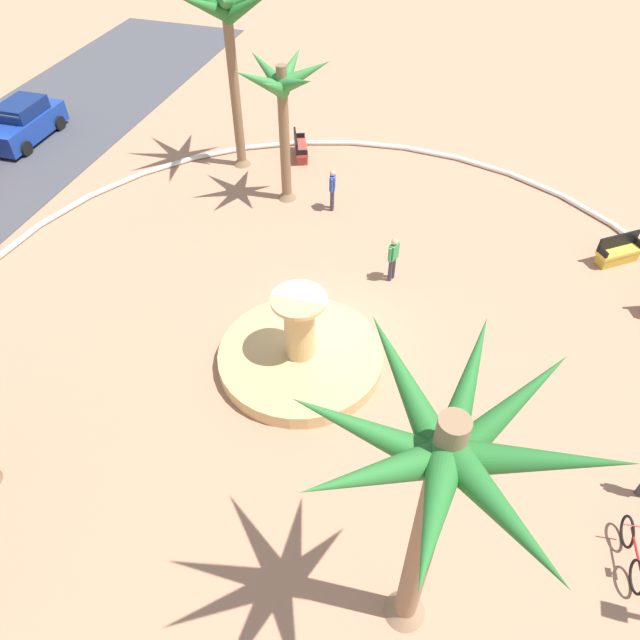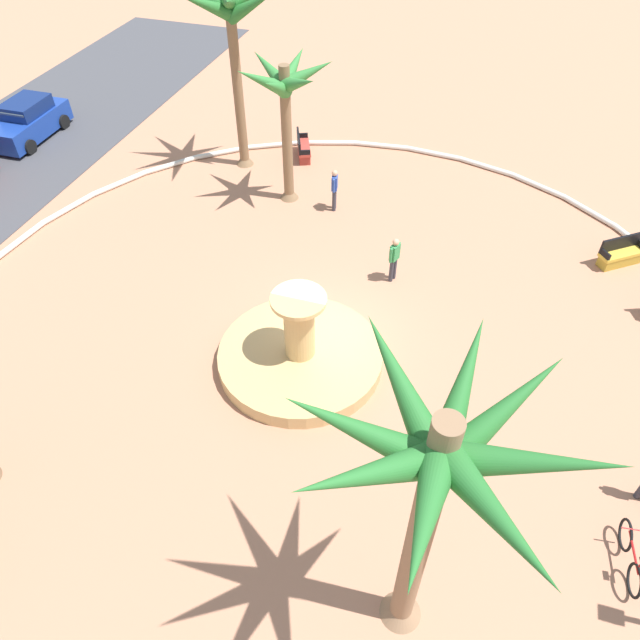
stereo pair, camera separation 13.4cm
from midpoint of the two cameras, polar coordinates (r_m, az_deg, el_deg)
name	(u,v)px [view 1 (the left image)]	position (r m, az deg, el deg)	size (l,w,h in m)	color
ground_plane	(328,337)	(17.68, 0.55, -1.62)	(80.00, 80.00, 0.00)	tan
plaza_curb	(328,334)	(17.60, 0.55, -1.39)	(24.11, 24.11, 0.20)	silver
fountain	(301,354)	(16.73, -2.13, -3.34)	(4.68, 4.68, 2.50)	tan
palm_tree_near_fountain	(283,95)	(21.68, -3.82, 20.92)	(3.50, 3.33, 5.39)	brown
palm_tree_mid_plaza	(441,474)	(8.74, 11.21, -14.40)	(4.57, 4.60, 6.83)	#8E6B4C
palm_tree_far_side	(227,19)	(23.80, -9.17, 26.82)	(4.39, 4.36, 7.19)	brown
bench_west	(618,253)	(22.52, 26.74, 5.80)	(1.36, 1.58, 1.00)	gold
bench_southeast	(300,150)	(26.21, -2.08, 16.17)	(1.67, 1.07, 1.00)	#B73D33
bicycle_red_frame	(632,553)	(15.01, 27.77, -19.37)	(1.71, 0.44, 0.94)	black
person_cyclist_photo	(332,188)	(22.44, 1.03, 12.68)	(0.52, 0.25, 1.66)	#33333D
person_pedestrian_stroll	(393,257)	(19.20, 6.89, 6.08)	(0.50, 0.31, 1.64)	#33333D
parked_car_third	(24,123)	(30.43, -26.89, 16.66)	(4.02, 1.96, 1.67)	navy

